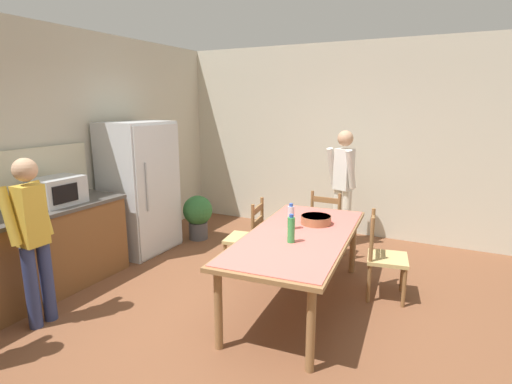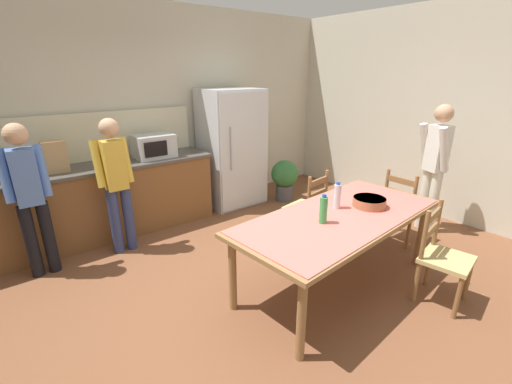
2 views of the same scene
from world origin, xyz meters
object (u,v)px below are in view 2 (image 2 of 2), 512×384
(refrigerator, at_px, (232,148))
(chair_side_near_right, at_px, (442,257))
(bottle_off_centre, at_px, (337,196))
(chair_side_far_right, at_px, (307,208))
(bottle_near_centre, at_px, (323,210))
(person_by_table, at_px, (435,162))
(person_at_sink, at_px, (29,194))
(person_at_counter, at_px, (116,180))
(serving_bowl, at_px, (369,202))
(microwave, at_px, (154,146))
(paper_bag, at_px, (55,157))
(dining_table, at_px, (340,221))
(potted_plant, at_px, (285,177))
(chair_head_end, at_px, (403,207))

(refrigerator, bearing_deg, chair_side_near_right, -88.83)
(bottle_off_centre, relative_size, chair_side_far_right, 0.30)
(bottle_near_centre, distance_m, person_by_table, 2.21)
(person_at_sink, distance_m, person_by_table, 4.61)
(refrigerator, distance_m, person_at_counter, 1.97)
(bottle_near_centre, bearing_deg, person_by_table, 2.57)
(serving_bowl, height_order, person_by_table, person_by_table)
(bottle_off_centre, distance_m, person_at_counter, 2.41)
(serving_bowl, height_order, chair_side_near_right, chair_side_near_right)
(microwave, relative_size, person_at_sink, 0.32)
(paper_bag, xyz_separation_m, dining_table, (1.91, -2.50, -0.43))
(dining_table, bearing_deg, chair_side_near_right, -53.57)
(chair_side_near_right, xyz_separation_m, person_at_sink, (-2.80, 2.76, 0.44))
(bottle_near_centre, distance_m, bottle_off_centre, 0.40)
(paper_bag, relative_size, bottle_off_centre, 1.33)
(person_by_table, bearing_deg, paper_bag, -10.60)
(refrigerator, relative_size, paper_bag, 4.94)
(person_at_counter, relative_size, potted_plant, 2.34)
(microwave, bearing_deg, paper_bag, -179.62)
(person_at_sink, bearing_deg, chair_side_far_right, -114.01)
(microwave, bearing_deg, potted_plant, -12.87)
(dining_table, height_order, bottle_near_centre, bottle_near_centre)
(chair_side_far_right, xyz_separation_m, potted_plant, (0.77, 1.25, -0.06))
(paper_bag, height_order, chair_head_end, paper_bag)
(microwave, xyz_separation_m, person_at_sink, (-1.49, -0.50, -0.20))
(paper_bag, bearing_deg, chair_side_near_right, -52.90)
(serving_bowl, bearing_deg, refrigerator, 87.87)
(person_at_counter, bearing_deg, person_by_table, -119.67)
(serving_bowl, xyz_separation_m, chair_head_end, (0.99, 0.15, -0.36))
(person_by_table, bearing_deg, bottle_near_centre, 24.24)
(bottle_off_centre, xyz_separation_m, potted_plant, (1.11, 1.93, -0.49))
(microwave, xyz_separation_m, bottle_off_centre, (0.85, -2.38, -0.21))
(microwave, distance_m, person_by_table, 3.63)
(bottle_near_centre, bearing_deg, chair_head_end, 4.58)
(paper_bag, relative_size, dining_table, 0.16)
(microwave, xyz_separation_m, person_by_table, (2.69, -2.43, -0.16))
(person_at_counter, bearing_deg, person_at_sink, 88.60)
(person_at_sink, xyz_separation_m, person_at_counter, (0.82, -0.02, -0.01))
(microwave, distance_m, person_at_sink, 1.59)
(bottle_near_centre, bearing_deg, serving_bowl, -1.94)
(microwave, bearing_deg, chair_head_end, -48.34)
(microwave, height_order, person_by_table, person_by_table)
(serving_bowl, bearing_deg, potted_plant, 68.81)
(person_by_table, bearing_deg, chair_side_far_right, -4.58)
(bottle_off_centre, height_order, serving_bowl, bottle_off_centre)
(paper_bag, relative_size, person_at_sink, 0.23)
(chair_side_near_right, bearing_deg, dining_table, 116.70)
(paper_bag, distance_m, chair_side_far_right, 2.96)
(dining_table, xyz_separation_m, bottle_near_centre, (-0.27, -0.02, 0.19))
(paper_bag, distance_m, person_by_table, 4.55)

